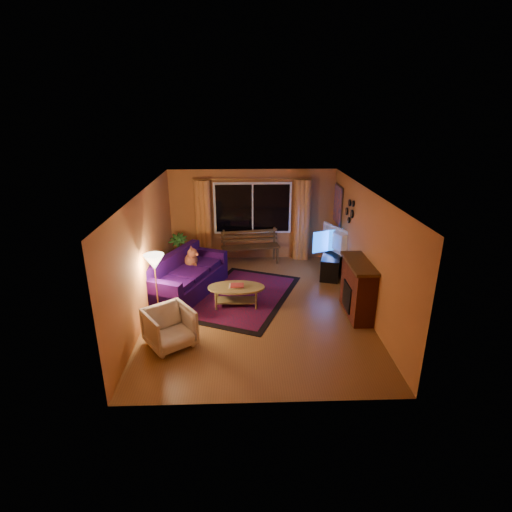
{
  "coord_description": "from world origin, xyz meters",
  "views": [
    {
      "loc": [
        -0.28,
        -7.69,
        4.03
      ],
      "look_at": [
        0.0,
        0.3,
        1.05
      ],
      "focal_mm": 28.0,
      "sensor_mm": 36.0,
      "label": 1
    }
  ],
  "objects_px": {
    "armchair": "(169,326)",
    "floor_lamp": "(157,288)",
    "bench": "(251,255)",
    "sofa": "(187,275)",
    "coffee_table": "(236,296)",
    "tv_console": "(331,263)"
  },
  "relations": [
    {
      "from": "armchair",
      "to": "coffee_table",
      "type": "bearing_deg",
      "value": 17.04
    },
    {
      "from": "sofa",
      "to": "tv_console",
      "type": "distance_m",
      "value": 3.72
    },
    {
      "from": "bench",
      "to": "coffee_table",
      "type": "distance_m",
      "value": 2.53
    },
    {
      "from": "floor_lamp",
      "to": "armchair",
      "type": "bearing_deg",
      "value": -68.3
    },
    {
      "from": "bench",
      "to": "sofa",
      "type": "relative_size",
      "value": 0.69
    },
    {
      "from": "floor_lamp",
      "to": "coffee_table",
      "type": "height_order",
      "value": "floor_lamp"
    },
    {
      "from": "tv_console",
      "to": "floor_lamp",
      "type": "bearing_deg",
      "value": -134.45
    },
    {
      "from": "sofa",
      "to": "armchair",
      "type": "distance_m",
      "value": 2.14
    },
    {
      "from": "bench",
      "to": "sofa",
      "type": "distance_m",
      "value": 2.4
    },
    {
      "from": "sofa",
      "to": "tv_console",
      "type": "bearing_deg",
      "value": 40.41
    },
    {
      "from": "floor_lamp",
      "to": "coffee_table",
      "type": "distance_m",
      "value": 1.71
    },
    {
      "from": "armchair",
      "to": "floor_lamp",
      "type": "bearing_deg",
      "value": 76.57
    },
    {
      "from": "bench",
      "to": "coffee_table",
      "type": "xyz_separation_m",
      "value": [
        -0.37,
        -2.5,
        -0.01
      ]
    },
    {
      "from": "coffee_table",
      "to": "tv_console",
      "type": "distance_m",
      "value": 2.96
    },
    {
      "from": "floor_lamp",
      "to": "tv_console",
      "type": "bearing_deg",
      "value": 28.93
    },
    {
      "from": "bench",
      "to": "floor_lamp",
      "type": "height_order",
      "value": "floor_lamp"
    },
    {
      "from": "coffee_table",
      "to": "sofa",
      "type": "bearing_deg",
      "value": 150.81
    },
    {
      "from": "sofa",
      "to": "floor_lamp",
      "type": "height_order",
      "value": "floor_lamp"
    },
    {
      "from": "coffee_table",
      "to": "tv_console",
      "type": "relative_size",
      "value": 0.92
    },
    {
      "from": "sofa",
      "to": "floor_lamp",
      "type": "bearing_deg",
      "value": -87.62
    },
    {
      "from": "sofa",
      "to": "floor_lamp",
      "type": "xyz_separation_m",
      "value": [
        -0.44,
        -1.13,
        0.22
      ]
    },
    {
      "from": "tv_console",
      "to": "coffee_table",
      "type": "bearing_deg",
      "value": -128.25
    }
  ]
}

